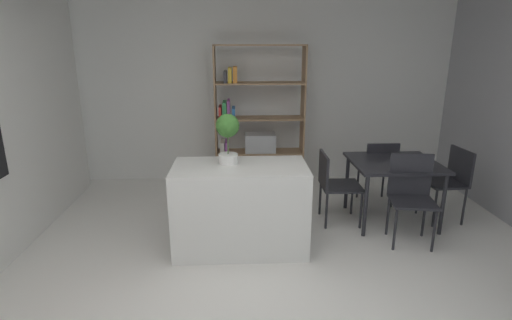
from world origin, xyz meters
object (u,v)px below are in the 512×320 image
object	(u,v)px
open_bookshelf	(253,125)
dining_chair_far	(379,167)
dining_table	(394,168)
kitchen_island	(240,207)
dining_chair_island_side	(333,181)
potted_plant_on_island	(228,133)
dining_chair_near	(411,190)
dining_chair_window_side	(451,177)

from	to	relation	value
open_bookshelf	dining_chair_far	bearing A→B (deg)	-26.76
open_bookshelf	dining_table	size ratio (longest dim) A/B	2.08
kitchen_island	dining_chair_island_side	size ratio (longest dim) A/B	1.59
kitchen_island	open_bookshelf	size ratio (longest dim) A/B	0.66
dining_table	dining_chair_far	world-z (taller)	dining_chair_far
potted_plant_on_island	dining_table	world-z (taller)	potted_plant_on_island
dining_table	dining_chair_near	distance (m)	0.48
potted_plant_on_island	dining_chair_near	size ratio (longest dim) A/B	0.54
dining_chair_far	dining_chair_near	size ratio (longest dim) A/B	0.91
kitchen_island	dining_table	bearing A→B (deg)	17.75
dining_chair_near	dining_chair_island_side	bearing A→B (deg)	155.10
open_bookshelf	dining_chair_near	xyz separation A→B (m)	(1.61, -1.76, -0.36)
dining_table	dining_chair_island_side	distance (m)	0.72
potted_plant_on_island	dining_chair_near	distance (m)	2.03
dining_chair_island_side	dining_chair_near	size ratio (longest dim) A/B	0.89
potted_plant_on_island	dining_table	xyz separation A→B (m)	(1.92, 0.49, -0.54)
dining_chair_island_side	dining_chair_near	world-z (taller)	dining_chair_near
open_bookshelf	dining_chair_island_side	bearing A→B (deg)	-55.32
dining_table	dining_chair_window_side	distance (m)	0.71
potted_plant_on_island	dining_chair_far	distance (m)	2.25
open_bookshelf	dining_chair_window_side	size ratio (longest dim) A/B	2.33
dining_chair_far	dining_chair_island_side	xyz separation A→B (m)	(-0.71, -0.48, -0.01)
open_bookshelf	potted_plant_on_island	bearing A→B (deg)	-100.18
kitchen_island	dining_chair_far	distance (m)	2.09
open_bookshelf	dining_table	bearing A→B (deg)	-38.90
kitchen_island	dining_chair_near	bearing A→B (deg)	3.19
dining_chair_island_side	kitchen_island	bearing A→B (deg)	118.90
dining_table	potted_plant_on_island	bearing A→B (deg)	-165.61
potted_plant_on_island	dining_chair_island_side	size ratio (longest dim) A/B	0.60
dining_chair_near	dining_chair_far	bearing A→B (deg)	99.43
dining_chair_far	dining_chair_window_side	distance (m)	0.85
kitchen_island	dining_chair_window_side	xyz separation A→B (m)	(2.50, 0.58, 0.09)
open_bookshelf	dining_chair_window_side	world-z (taller)	open_bookshelf
dining_chair_far	dining_chair_island_side	distance (m)	0.85
potted_plant_on_island	dining_table	distance (m)	2.05
dining_chair_far	potted_plant_on_island	bearing A→B (deg)	27.07
dining_table	dining_chair_island_side	size ratio (longest dim) A/B	1.17
potted_plant_on_island	dining_chair_island_side	xyz separation A→B (m)	(1.21, 0.49, -0.69)
dining_chair_near	kitchen_island	bearing A→B (deg)	-168.24
dining_table	dining_chair_near	bearing A→B (deg)	-88.27
open_bookshelf	dining_chair_island_side	world-z (taller)	open_bookshelf
kitchen_island	dining_chair_near	xyz separation A→B (m)	(1.81, 0.10, 0.12)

